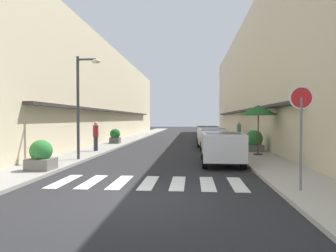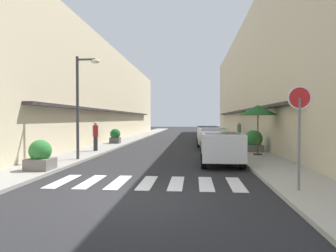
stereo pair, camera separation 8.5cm
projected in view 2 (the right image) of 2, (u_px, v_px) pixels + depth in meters
ground_plane at (177, 142)px, 27.80m from camera, size 110.39×110.39×0.00m
sidewalk_left at (125, 141)px, 28.21m from camera, size 2.26×70.25×0.12m
sidewalk_right at (231, 141)px, 27.38m from camera, size 2.26×70.25×0.12m
building_row_left at (92, 96)px, 29.92m from camera, size 5.50×47.16×8.84m
building_row_right at (269, 82)px, 28.46m from camera, size 5.50×47.16×11.08m
crosswalk at (147, 183)px, 9.86m from camera, size 6.15×2.20×0.01m
parked_car_near at (221, 144)px, 13.94m from camera, size 1.85×4.29×1.47m
parked_car_mid at (212, 136)px, 20.77m from camera, size 1.96×4.34×1.47m
parked_car_far at (207, 132)px, 27.32m from camera, size 1.87×4.31×1.47m
round_street_sign at (299, 110)px, 8.27m from camera, size 0.65×0.07×2.87m
street_lamp at (81, 96)px, 14.73m from camera, size 1.19×0.28×5.01m
cafe_umbrella at (258, 110)px, 16.54m from camera, size 2.07×2.07×2.74m
planter_corner at (40, 156)px, 11.71m from camera, size 0.93×0.93×1.16m
planter_midblock at (254, 141)px, 18.50m from camera, size 1.07×1.07×1.29m
planter_far at (115, 136)px, 24.56m from camera, size 0.82×0.82×1.17m
pedestrian_walking_near at (96, 135)px, 18.69m from camera, size 0.34×0.34×1.81m
pedestrian_walking_far at (239, 131)px, 25.73m from camera, size 0.34×0.34×1.76m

